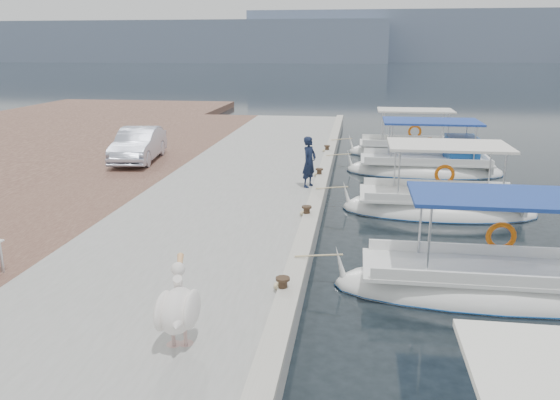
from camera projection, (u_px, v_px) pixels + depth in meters
The scene contains 13 objects.
ground at pixel (314, 253), 14.11m from camera, with size 400.00×400.00×0.00m, color black.
concrete_quay at pixel (241, 191), 19.22m from camera, with size 6.00×40.00×0.50m, color gray.
quay_curb at pixel (320, 185), 18.76m from camera, with size 0.44×40.00×0.12m, color #A8A495.
cobblestone_strip at pixel (107, 186), 19.89m from camera, with size 4.00×40.00×0.50m, color brown.
distant_hills at pixel (439, 40), 200.16m from camera, with size 330.00×60.00×18.00m.
fishing_caique_b at pixel (494, 289), 11.72m from camera, with size 6.86×2.14×2.83m.
fishing_caique_c at pixel (438, 208), 17.60m from camera, with size 6.17×2.50×2.83m.
fishing_caique_d at pixel (427, 169), 23.07m from camera, with size 6.53×2.58×2.83m.
fishing_caique_e at pixel (410, 152), 27.07m from camera, with size 6.03×2.22×2.83m.
mooring_bollards at pixel (307, 211), 15.40m from camera, with size 0.28×20.28×0.33m.
pelican at pixel (178, 308), 8.67m from camera, with size 0.76×1.63×1.26m.
fisherman at pixel (309, 162), 18.60m from camera, with size 0.64×0.42×1.74m, color black.
parked_car at pixel (138, 145), 22.89m from camera, with size 1.48×4.24×1.40m, color silver.
Camera 1 is at (0.97, -13.21, 5.14)m, focal length 35.00 mm.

